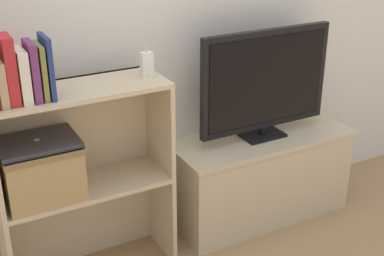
% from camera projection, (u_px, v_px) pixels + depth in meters
% --- Properties ---
extents(ground_plane, '(16.00, 16.00, 0.00)m').
position_uv_depth(ground_plane, '(206.00, 254.00, 2.63)').
color(ground_plane, '#A37F56').
extents(tv_stand, '(0.97, 0.38, 0.47)m').
position_uv_depth(tv_stand, '(260.00, 176.00, 2.87)').
color(tv_stand, '#CCB793').
rests_on(tv_stand, ground_plane).
extents(tv, '(0.73, 0.14, 0.56)m').
position_uv_depth(tv, '(266.00, 82.00, 2.65)').
color(tv, black).
rests_on(tv, tv_stand).
extents(bookshelf_lower_tier, '(0.75, 0.29, 0.47)m').
position_uv_depth(bookshelf_lower_tier, '(84.00, 212.00, 2.45)').
color(bookshelf_lower_tier, '#CCB793').
rests_on(bookshelf_lower_tier, ground_plane).
extents(bookshelf_upper_tier, '(0.75, 0.29, 0.44)m').
position_uv_depth(bookshelf_upper_tier, '(75.00, 121.00, 2.26)').
color(bookshelf_upper_tier, '#CCB793').
rests_on(bookshelf_upper_tier, bookshelf_lower_tier).
extents(book_tan, '(0.03, 0.14, 0.17)m').
position_uv_depth(book_tan, '(0.00, 83.00, 1.95)').
color(book_tan, tan).
rests_on(book_tan, bookshelf_upper_tier).
extents(book_crimson, '(0.04, 0.13, 0.26)m').
position_uv_depth(book_crimson, '(9.00, 70.00, 1.95)').
color(book_crimson, '#B22328').
rests_on(book_crimson, bookshelf_upper_tier).
extents(book_ivory, '(0.04, 0.14, 0.20)m').
position_uv_depth(book_ivory, '(22.00, 75.00, 1.98)').
color(book_ivory, silver).
rests_on(book_ivory, bookshelf_upper_tier).
extents(book_plum, '(0.03, 0.14, 0.22)m').
position_uv_depth(book_plum, '(32.00, 71.00, 1.99)').
color(book_plum, '#6B2D66').
rests_on(book_plum, bookshelf_upper_tier).
extents(book_olive, '(0.02, 0.14, 0.21)m').
position_uv_depth(book_olive, '(41.00, 71.00, 2.00)').
color(book_olive, olive).
rests_on(book_olive, bookshelf_upper_tier).
extents(book_navy, '(0.02, 0.14, 0.24)m').
position_uv_depth(book_navy, '(47.00, 67.00, 2.01)').
color(book_navy, navy).
rests_on(book_navy, bookshelf_upper_tier).
extents(baby_monitor, '(0.05, 0.03, 0.13)m').
position_uv_depth(baby_monitor, '(147.00, 64.00, 2.26)').
color(baby_monitor, white).
rests_on(baby_monitor, bookshelf_upper_tier).
extents(storage_basket_left, '(0.32, 0.26, 0.24)m').
position_uv_depth(storage_basket_left, '(41.00, 169.00, 2.19)').
color(storage_basket_left, tan).
rests_on(storage_basket_left, bookshelf_lower_tier).
extents(laptop, '(0.32, 0.24, 0.02)m').
position_uv_depth(laptop, '(37.00, 142.00, 2.14)').
color(laptop, '#2D2D33').
rests_on(laptop, storage_basket_left).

